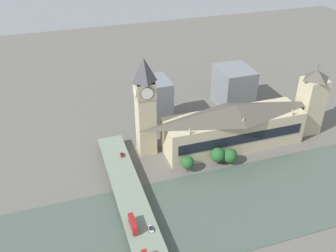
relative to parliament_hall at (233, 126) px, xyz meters
The scene contains 14 objects.
ground_plane 22.42m from the parliament_hall, 151.90° to the left, with size 600.00×600.00×0.00m, color #605E56.
river_water 53.43m from the parliament_hall, behind, with size 59.63×360.00×0.30m, color #47564C.
parliament_hall is the anchor object (origin of this frame).
clock_tower 58.71m from the parliament_hall, 78.56° to the left, with size 11.99×11.99×62.88m.
victoria_tower 56.64m from the parliament_hall, 89.94° to the right, with size 14.07×14.07×49.28m.
road_bridge 91.52m from the parliament_hall, 123.93° to the left, with size 151.26×15.35×6.05m.
double_decker_bus_mid 97.03m from the parliament_hall, 125.07° to the left, with size 10.76×2.57×4.92m.
car_northbound_tail 93.53m from the parliament_hall, 129.61° to the left, with size 4.38×1.78×1.45m.
car_southbound_lead 72.55m from the parliament_hall, 88.19° to the left, with size 4.16×1.90×1.34m.
city_block_west 56.27m from the parliament_hall, 42.34° to the left, with size 23.98×16.15×33.85m.
city_block_center 56.65m from the parliament_hall, 26.68° to the right, with size 28.97×24.37×29.88m.
tree_embankment_near 25.10m from the parliament_hall, 132.25° to the left, with size 8.81×8.81×11.39m.
tree_embankment_mid 22.66m from the parliament_hall, 149.91° to the left, with size 8.81×8.81×10.62m.
tree_embankment_far 41.79m from the parliament_hall, 114.44° to the left, with size 7.80×7.80×10.44m.
Camera 1 is at (-163.87, 94.49, 139.47)m, focal length 40.00 mm.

